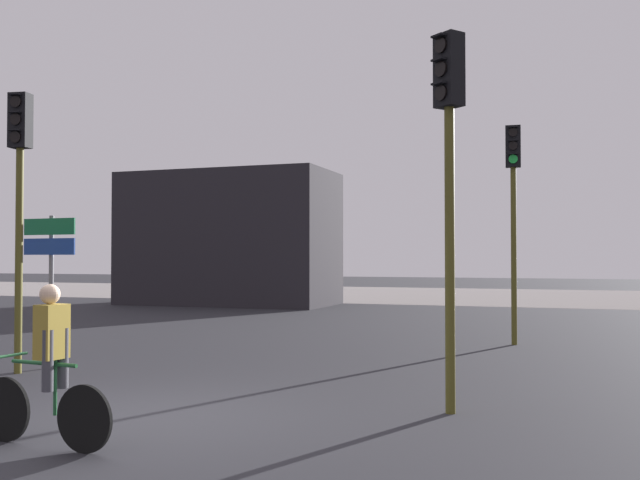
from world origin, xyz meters
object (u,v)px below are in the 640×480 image
object	(u,v)px
distant_building	(229,239)
traffic_light_near_left	(20,179)
traffic_light_far_right	(513,193)
traffic_light_near_right	(449,149)
direction_sign_post	(50,263)
cyclist	(49,365)

from	to	relation	value
distant_building	traffic_light_near_left	distance (m)	17.14
traffic_light_far_right	traffic_light_near_right	size ratio (longest dim) A/B	1.03
traffic_light_far_right	traffic_light_near_left	world-z (taller)	traffic_light_far_right
distant_building	traffic_light_near_left	xyz separation A→B (m)	(4.49, -16.54, 0.53)
direction_sign_post	cyclist	bearing A→B (deg)	133.52
traffic_light_near_right	cyclist	xyz separation A→B (m)	(-3.51, -2.89, -2.38)
distant_building	cyclist	world-z (taller)	distant_building
distant_building	direction_sign_post	size ratio (longest dim) A/B	3.22
distant_building	traffic_light_near_right	xyz separation A→B (m)	(11.60, -17.18, 0.56)
distant_building	traffic_light_near_right	bearing A→B (deg)	-55.98
traffic_light_near_right	cyclist	world-z (taller)	traffic_light_near_right
traffic_light_near_left	direction_sign_post	distance (m)	1.50
distant_building	direction_sign_post	distance (m)	16.63
traffic_light_near_left	cyclist	distance (m)	5.57
traffic_light_near_right	cyclist	distance (m)	5.13
direction_sign_post	cyclist	world-z (taller)	direction_sign_post
traffic_light_near_right	traffic_light_near_left	world-z (taller)	traffic_light_near_right
traffic_light_near_left	direction_sign_post	xyz separation A→B (m)	(0.14, 0.58, -1.38)
traffic_light_near_right	traffic_light_near_left	size ratio (longest dim) A/B	1.01
traffic_light_far_right	traffic_light_near_left	bearing A→B (deg)	37.87
distant_building	traffic_light_near_right	size ratio (longest dim) A/B	1.81
traffic_light_near_right	direction_sign_post	distance (m)	7.22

